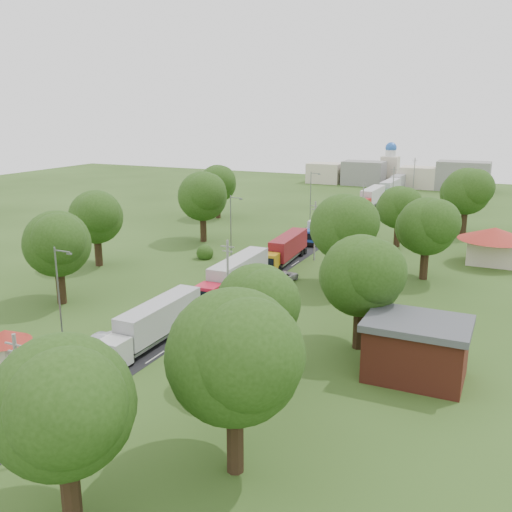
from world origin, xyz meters
The scene contains 45 objects.
ground centered at (0.00, 0.00, 0.00)m, with size 260.00×260.00×0.00m, color #2A4316.
road centered at (0.00, 20.00, 0.00)m, with size 8.00×200.00×0.04m, color black.
boom_barrier centered at (-1.36, -25.00, 0.89)m, with size 9.22×0.35×1.18m.
guard_booth centered at (-7.20, -25.00, 2.16)m, with size 4.40×4.40×3.45m.
info_sign centered at (5.20, 35.00, 3.00)m, with size 0.12×3.10×4.10m.
pole_0 centered at (5.50, -35.00, 4.68)m, with size 1.60×0.24×9.00m.
pole_1 centered at (5.50, -7.00, 4.68)m, with size 1.60×0.24×9.00m.
pole_2 centered at (5.50, 21.00, 4.68)m, with size 1.60×0.24×9.00m.
pole_3 centered at (5.50, 49.00, 4.68)m, with size 1.60×0.24×9.00m.
pole_4 centered at (5.50, 77.00, 4.68)m, with size 1.60×0.24×9.00m.
pole_5 centered at (5.50, 105.00, 4.68)m, with size 1.60×0.24×9.00m.
lamp_0 centered at (-5.35, -20.00, 5.55)m, with size 2.03×0.22×10.00m.
lamp_1 centered at (-5.35, 15.00, 5.55)m, with size 2.03×0.22×10.00m.
lamp_2 centered at (-5.35, 50.00, 5.55)m, with size 2.03×0.22×10.00m.
tree_0 centered at (11.99, -37.84, 7.22)m, with size 8.80×8.80×11.07m.
tree_1 centered at (17.99, -29.83, 7.85)m, with size 9.60×9.60×12.05m.
tree_2 centered at (13.99, -17.86, 6.60)m, with size 8.00×8.00×10.10m.
tree_3 centered at (19.99, -7.84, 7.22)m, with size 8.80×8.80×11.07m.
tree_4 centered at (12.99, 10.17, 7.85)m, with size 9.60×9.60×12.05m.
tree_5 centered at (21.99, 18.16, 7.22)m, with size 8.80×8.80×11.07m.
tree_6 centered at (14.99, 35.14, 6.60)m, with size 8.00×8.00×10.10m.
tree_7 centered at (23.99, 50.17, 7.85)m, with size 9.60×9.60×12.05m.
tree_10 centered at (-15.01, -9.84, 7.22)m, with size 8.80×8.80×11.07m.
tree_11 centered at (-22.01, 5.16, 7.22)m, with size 8.80×8.80×11.07m.
tree_12 centered at (-16.01, 25.17, 7.85)m, with size 9.60×9.60×12.05m.
tree_13 centered at (-24.01, 45.16, 7.22)m, with size 8.80×8.80×11.07m.
house_brick centered at (26.00, -12.00, 2.65)m, with size 8.60×6.60×5.20m.
house_cream centered at (30.00, 30.00, 3.64)m, with size 10.08×10.08×5.80m.
distant_town centered at (0.68, 110.00, 3.49)m, with size 52.00×8.00×8.00m.
church centered at (-4.00, 118.00, 5.39)m, with size 5.00×5.00×12.30m.
truck_0 centered at (1.72, -15.27, 2.10)m, with size 2.48×14.27×3.96m.
truck_1 centered at (1.84, 1.90, 2.28)m, with size 2.94×15.50×4.29m.
truck_2 centered at (2.02, 18.18, 2.09)m, with size 3.15×14.29×3.94m.
truck_3 centered at (1.95, 35.52, 2.05)m, with size 2.44×13.94×3.87m.
truck_4 centered at (2.18, 53.06, 2.14)m, with size 3.00×14.58×4.03m.
truck_5 centered at (1.81, 71.65, 2.32)m, with size 2.87×15.78×4.37m.
truck_6 centered at (2.32, 88.46, 2.28)m, with size 2.98×15.55×4.30m.
truck_7 centered at (1.78, 103.48, 2.23)m, with size 3.10×15.21×4.21m.
car_lane_front centered at (-1.00, -21.91, 0.76)m, with size 1.80×4.48×1.53m, color black.
car_lane_mid centered at (-2.06, -18.00, 0.72)m, with size 1.53×4.38×1.44m, color #AFB3B8.
car_lane_rear centered at (-3.00, -6.24, 0.72)m, with size 2.03×4.99×1.45m, color black.
car_verge_near centered at (5.50, 8.99, 0.70)m, with size 2.31×5.01×1.39m, color #B0B0B0.
car_verge_far centered at (5.73, 33.96, 0.82)m, with size 1.94×4.81×1.64m, color #56575D.
pedestrian_near centered at (-0.13, -25.80, 0.96)m, with size 0.70×0.46×1.93m, color gray.
pedestrian_booth centered at (-6.50, -26.00, 0.84)m, with size 0.82×0.64×1.68m, color gray.
Camera 1 is at (32.44, -58.09, 22.30)m, focal length 40.00 mm.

